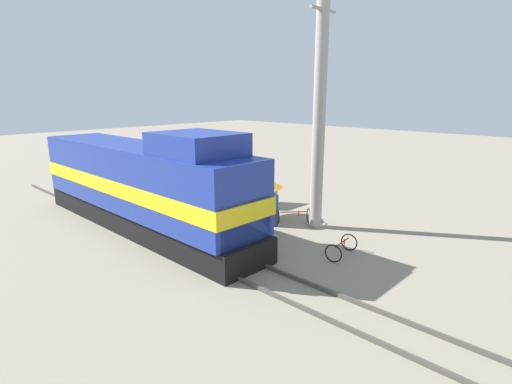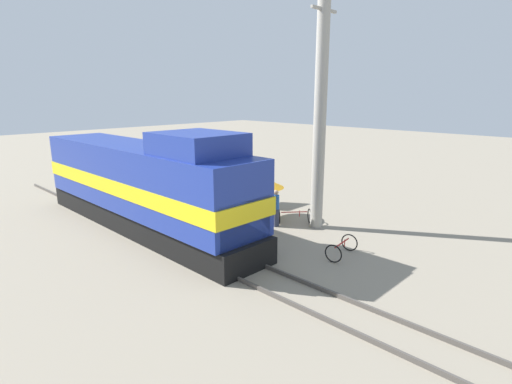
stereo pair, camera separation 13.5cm
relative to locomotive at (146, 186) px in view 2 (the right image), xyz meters
The scene contains 11 objects.
ground_plane 4.50m from the locomotive, 90.00° to the right, with size 120.00×120.00×0.00m, color gray.
rail_near 4.52m from the locomotive, 100.30° to the right, with size 0.08×36.08×0.15m, color #4C4742.
rail_far 4.52m from the locomotive, 79.70° to the right, with size 0.08×36.08×0.15m, color #4C4742.
locomotive is the anchor object (origin of this frame).
utility_pole 8.92m from the locomotive, 43.17° to the right, with size 1.80×0.59×11.32m.
vendor_umbrella 5.74m from the locomotive, 27.01° to the right, with size 2.50×2.50×2.22m.
billboard_sign 5.75m from the locomotive, 14.49° to the left, with size 2.09×0.12×3.91m.
shrub_cluster 6.35m from the locomotive, 30.61° to the right, with size 0.83×0.83×0.83m, color #236028.
person_bystander 6.32m from the locomotive, 41.38° to the right, with size 0.34×0.34×1.85m.
bicycle 7.43m from the locomotive, 38.28° to the right, with size 1.71×1.62×0.74m.
bicycle_spare 9.47m from the locomotive, 66.60° to the right, with size 1.63×0.93×0.73m.
Camera 2 is at (-9.47, -12.64, 6.40)m, focal length 28.00 mm.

